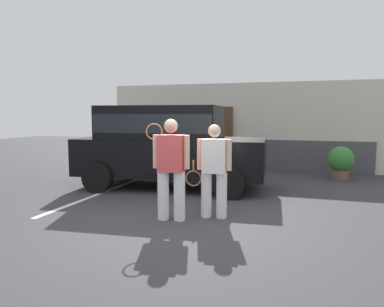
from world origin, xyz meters
TOP-DOWN VIEW (x-y plane):
  - ground_plane at (0.00, 0.00)m, footprint 40.00×40.00m
  - parking_stripe_0 at (-2.52, 1.50)m, footprint 0.12×4.40m
  - house_frontage at (-0.01, 6.53)m, footprint 9.58×0.40m
  - parked_suv at (-1.28, 2.66)m, footprint 4.75×2.49m
  - tennis_player_man at (-0.17, 0.02)m, footprint 0.79×0.31m
  - tennis_player_woman at (0.50, 0.39)m, footprint 0.88×0.30m
  - potted_plant_by_porch at (2.96, 5.20)m, footprint 0.72×0.72m

SIDE VIEW (x-z plane):
  - ground_plane at x=0.00m, z-range 0.00..0.00m
  - parking_stripe_0 at x=-2.52m, z-range 0.00..0.01m
  - potted_plant_by_porch at x=2.96m, z-range 0.05..1.00m
  - tennis_player_woman at x=0.50m, z-range 0.03..1.70m
  - tennis_player_man at x=-0.17m, z-range 0.04..1.80m
  - parked_suv at x=-1.28m, z-range 0.12..2.17m
  - house_frontage at x=-0.01m, z-range -0.09..2.80m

